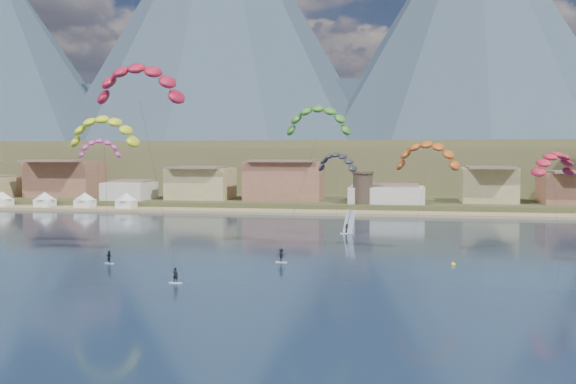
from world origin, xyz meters
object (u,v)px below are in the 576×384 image
Objects in this scene: watchtower at (363,187)px; buoy at (453,264)px; kitesurfer_red at (140,78)px; windsurfer at (348,226)px; kitesurfer_yellow at (104,127)px; kitesurfer_green at (318,117)px.

watchtower is 82.73m from buoy.
kitesurfer_red is 51.68m from windsurfer.
kitesurfer_yellow reaches higher than buoy.
watchtower is at bearing 102.60° from buoy.
kitesurfer_green is 31.11m from buoy.
buoy is (17.99, -80.50, -6.26)m from watchtower.
kitesurfer_yellow is (-10.82, 10.80, -6.40)m from kitesurfer_red.
kitesurfer_red is at bearing -125.02° from windsurfer.
kitesurfer_green is at bearing -97.26° from windsurfer.
buoy is (20.37, -10.43, -21.08)m from kitesurfer_green.
windsurfer is at bearing 82.74° from kitesurfer_green.
kitesurfer_green reaches higher than buoy.
kitesurfer_yellow is 34.41m from kitesurfer_green.
buoy is at bearing -61.53° from windsurfer.
watchtower is at bearing 90.51° from windsurfer.
kitesurfer_red is at bearing -106.73° from watchtower.
watchtower is at bearing 73.27° from kitesurfer_red.
kitesurfer_green is 39.95× the size of buoy.
kitesurfer_red is 28.24m from kitesurfer_green.
kitesurfer_red reaches higher than kitesurfer_yellow.
kitesurfer_green is (-2.37, -70.07, 14.81)m from watchtower.
watchtower is 48.36m from windsurfer.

